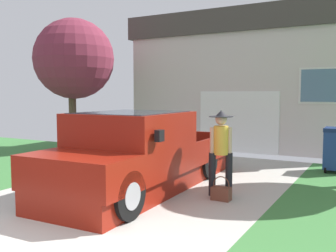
{
  "coord_description": "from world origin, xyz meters",
  "views": [
    {
      "loc": [
        4.23,
        -2.64,
        2.0
      ],
      "look_at": [
        0.7,
        3.71,
        1.39
      ],
      "focal_mm": 40.81,
      "sensor_mm": 36.0,
      "label": 1
    }
  ],
  "objects": [
    {
      "name": "person_with_hat",
      "position": [
        1.54,
        4.35,
        0.99
      ],
      "size": [
        0.47,
        0.47,
        1.69
      ],
      "rotation": [
        0.0,
        0.0,
        -2.67
      ],
      "color": "black",
      "rests_on": "ground"
    },
    {
      "name": "front_yard_tree",
      "position": [
        -5.51,
        7.79,
        3.27
      ],
      "size": [
        2.88,
        2.88,
        4.7
      ],
      "color": "brown",
      "rests_on": "ground"
    },
    {
      "name": "house_with_garage",
      "position": [
        0.02,
        12.64,
        2.5
      ],
      "size": [
        9.03,
        5.59,
        4.96
      ],
      "color": "beige",
      "rests_on": "ground"
    },
    {
      "name": "pickup_truck",
      "position": [
        -0.1,
        3.79,
        0.74
      ],
      "size": [
        2.17,
        5.57,
        1.65
      ],
      "rotation": [
        0.0,
        0.0,
        3.17
      ],
      "color": "maroon",
      "rests_on": "ground"
    },
    {
      "name": "handbag",
      "position": [
        1.68,
        4.03,
        0.14
      ],
      "size": [
        0.36,
        0.21,
        0.46
      ],
      "color": "brown",
      "rests_on": "ground"
    }
  ]
}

